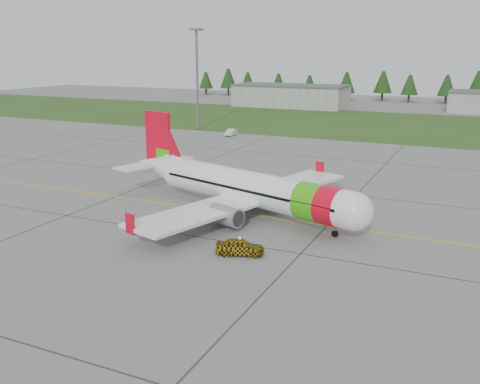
% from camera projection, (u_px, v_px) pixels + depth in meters
% --- Properties ---
extents(ground, '(320.00, 320.00, 0.00)m').
position_uv_depth(ground, '(195.00, 237.00, 48.28)').
color(ground, gray).
rests_on(ground, ground).
extents(aircraft, '(30.40, 28.74, 9.46)m').
position_uv_depth(aircraft, '(247.00, 188.00, 54.34)').
color(aircraft, white).
rests_on(aircraft, ground).
extents(follow_me_car, '(1.79, 1.95, 3.99)m').
position_uv_depth(follow_me_car, '(240.00, 232.00, 43.56)').
color(follow_me_car, '#D2A20B').
rests_on(follow_me_car, ground).
extents(service_van, '(1.48, 1.41, 3.94)m').
position_uv_depth(service_van, '(231.00, 126.00, 104.06)').
color(service_van, white).
rests_on(service_van, ground).
extents(grass_strip, '(320.00, 50.00, 0.03)m').
position_uv_depth(grass_strip, '(375.00, 124.00, 120.17)').
color(grass_strip, '#30561E').
rests_on(grass_strip, ground).
extents(taxi_guideline, '(120.00, 0.25, 0.02)m').
position_uv_depth(taxi_guideline, '(233.00, 213.00, 55.29)').
color(taxi_guideline, gold).
rests_on(taxi_guideline, ground).
extents(hangar_west, '(32.00, 14.00, 6.00)m').
position_uv_depth(hangar_west, '(291.00, 96.00, 156.10)').
color(hangar_west, '#A8A8A3').
rests_on(hangar_west, ground).
extents(floodlight_mast, '(0.50, 0.50, 20.00)m').
position_uv_depth(floodlight_mast, '(197.00, 81.00, 109.50)').
color(floodlight_mast, slate).
rests_on(floodlight_mast, ground).
extents(treeline, '(160.00, 8.00, 10.00)m').
position_uv_depth(treeline, '(411.00, 86.00, 167.98)').
color(treeline, '#1C3F14').
rests_on(treeline, ground).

